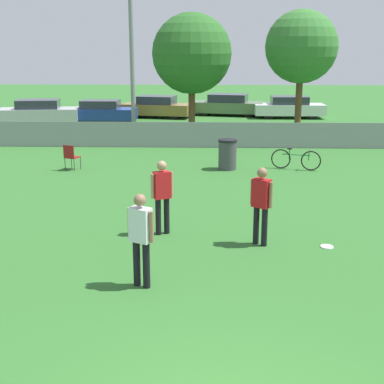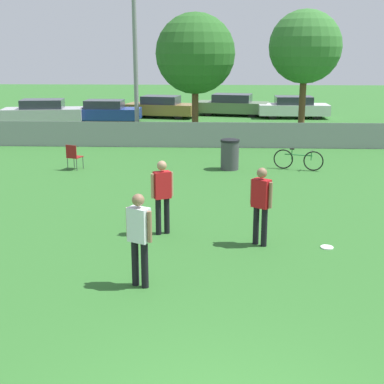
{
  "view_description": "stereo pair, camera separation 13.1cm",
  "coord_description": "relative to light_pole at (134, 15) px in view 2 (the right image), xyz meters",
  "views": [
    {
      "loc": [
        -0.21,
        -4.9,
        4.14
      ],
      "look_at": [
        -0.59,
        6.6,
        1.05
      ],
      "focal_mm": 50.0,
      "sensor_mm": 36.0,
      "label": 1
    },
    {
      "loc": [
        -0.08,
        -4.9,
        4.14
      ],
      "look_at": [
        -0.59,
        6.6,
        1.05
      ],
      "focal_mm": 50.0,
      "sensor_mm": 36.0,
      "label": 2
    }
  ],
  "objects": [
    {
      "name": "folding_chair_sideline",
      "position": [
        -1.37,
        -6.16,
        -5.04
      ],
      "size": [
        0.56,
        0.56,
        0.9
      ],
      "rotation": [
        0.0,
        0.0,
        2.77
      ],
      "color": "#333338",
      "rests_on": "ground_plane"
    },
    {
      "name": "parked_car_white",
      "position": [
        8.4,
        8.95,
        -4.9
      ],
      "size": [
        4.27,
        1.76,
        1.33
      ],
      "rotation": [
        0.0,
        0.0,
        -0.0
      ],
      "color": "black",
      "rests_on": "ground_plane"
    },
    {
      "name": "player_defender_red",
      "position": [
        4.6,
        -13.42,
        -4.56
      ],
      "size": [
        0.45,
        0.4,
        1.72
      ],
      "rotation": [
        0.0,
        0.0,
        -0.64
      ],
      "color": "black",
      "rests_on": "ground_plane"
    },
    {
      "name": "player_receiver_white",
      "position": [
        2.29,
        -15.62,
        -4.56
      ],
      "size": [
        0.48,
        0.37,
        1.72
      ],
      "rotation": [
        0.0,
        0.0,
        -0.48
      ],
      "color": "black",
      "rests_on": "ground_plane"
    },
    {
      "name": "tree_far_right",
      "position": [
        7.86,
        2.22,
        -1.33
      ],
      "size": [
        3.48,
        3.48,
        5.98
      ],
      "color": "brown",
      "rests_on": "ground_plane"
    },
    {
      "name": "parked_car_silver",
      "position": [
        -6.25,
        5.79,
        -4.88
      ],
      "size": [
        4.66,
        2.4,
        1.37
      ],
      "rotation": [
        0.0,
        0.0,
        0.14
      ],
      "color": "black",
      "rests_on": "ground_plane"
    },
    {
      "name": "trash_bin",
      "position": [
        4.13,
        -5.86,
        -5.02
      ],
      "size": [
        0.67,
        0.67,
        1.07
      ],
      "color": "#3F3F44",
      "rests_on": "ground_plane"
    },
    {
      "name": "parked_car_blue",
      "position": [
        -2.83,
        6.46,
        -4.93
      ],
      "size": [
        4.13,
        1.74,
        1.28
      ],
      "rotation": [
        0.0,
        0.0,
        -0.02
      ],
      "color": "black",
      "rests_on": "ground_plane"
    },
    {
      "name": "tree_near_pole",
      "position": [
        2.62,
        1.55,
        -1.64
      ],
      "size": [
        3.77,
        3.77,
        5.82
      ],
      "color": "brown",
      "rests_on": "ground_plane"
    },
    {
      "name": "light_pole",
      "position": [
        0.0,
        0.0,
        0.0
      ],
      "size": [
        0.9,
        0.36,
        9.55
      ],
      "color": "gray",
      "rests_on": "ground_plane"
    },
    {
      "name": "frisbee_disc",
      "position": [
        6.04,
        -13.54,
        -5.54
      ],
      "size": [
        0.28,
        0.28,
        0.03
      ],
      "color": "white",
      "rests_on": "ground_plane"
    },
    {
      "name": "fence_backline",
      "position": [
        3.69,
        -1.54,
        -5.0
      ],
      "size": [
        25.84,
        0.07,
        1.21
      ],
      "color": "gray",
      "rests_on": "ground_plane"
    },
    {
      "name": "parked_car_olive",
      "position": [
        4.66,
        10.17,
        -4.89
      ],
      "size": [
        4.85,
        2.71,
        1.36
      ],
      "rotation": [
        0.0,
        0.0,
        -0.2
      ],
      "color": "black",
      "rests_on": "ground_plane"
    },
    {
      "name": "player_thrower_red",
      "position": [
        2.42,
        -12.79,
        -4.56
      ],
      "size": [
        0.49,
        0.36,
        1.72
      ],
      "rotation": [
        0.0,
        0.0,
        0.46
      ],
      "color": "black",
      "rests_on": "ground_plane"
    },
    {
      "name": "bicycle_sideline",
      "position": [
        6.55,
        -5.81,
        -5.19
      ],
      "size": [
        1.69,
        0.61,
        0.75
      ],
      "rotation": [
        0.0,
        0.0,
        -0.29
      ],
      "color": "black",
      "rests_on": "ground_plane"
    },
    {
      "name": "parked_car_tan",
      "position": [
        0.2,
        8.91,
        -4.9
      ],
      "size": [
        4.5,
        2.53,
        1.33
      ],
      "rotation": [
        0.0,
        0.0,
        -0.19
      ],
      "color": "black",
      "rests_on": "ground_plane"
    }
  ]
}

